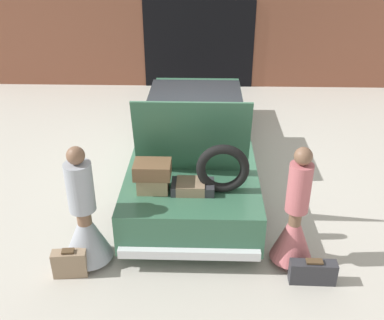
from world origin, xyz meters
The scene contains 7 objects.
ground_plane centered at (0.00, 0.00, 0.00)m, with size 40.00×40.00×0.00m, color #ADA89E.
garage_wall_back centered at (0.00, 4.48, 1.39)m, with size 12.00×0.14×2.80m.
car centered at (0.00, -0.01, 0.57)m, with size 1.89×5.48×1.88m.
person_left centered at (-1.30, -2.56, 0.58)m, with size 0.62×0.62×1.64m.
person_right centered at (1.30, -2.51, 0.59)m, with size 0.54×0.54×1.64m.
suitcase_beside_left_person centered at (-1.46, -2.84, 0.18)m, with size 0.43×0.20×0.38m.
suitcase_beside_right_person centered at (1.50, -2.87, 0.15)m, with size 0.56×0.17×0.33m.
Camera 1 is at (0.16, -7.05, 3.90)m, focal length 42.00 mm.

